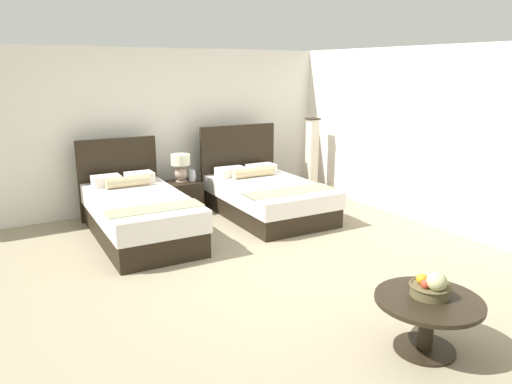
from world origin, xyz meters
TOP-DOWN VIEW (x-y plane):
  - ground_plane at (0.00, 0.00)m, footprint 9.24×10.06m
  - wall_back at (0.00, 3.23)m, footprint 9.24×0.12m
  - wall_side_right at (2.82, 0.40)m, footprint 0.12×5.66m
  - bed_near_window at (-1.00, 1.85)m, footprint 1.22×2.26m
  - bed_near_corner at (1.01, 1.86)m, footprint 1.40×2.13m
  - nightstand at (-0.07, 2.61)m, footprint 0.52×0.50m
  - table_lamp at (-0.07, 2.63)m, footprint 0.30×0.30m
  - vase at (0.09, 2.57)m, footprint 0.10×0.10m
  - coffee_table at (0.13, -1.98)m, footprint 0.84×0.84m
  - fruit_bowl at (0.17, -1.96)m, footprint 0.32×0.32m
  - floor_lamp_corner at (2.40, 2.55)m, footprint 0.21×0.21m

SIDE VIEW (x-z plane):
  - ground_plane at x=0.00m, z-range -0.02..0.00m
  - nightstand at x=-0.07m, z-range 0.00..0.50m
  - bed_near_corner at x=1.01m, z-range -0.35..0.95m
  - bed_near_window at x=-1.00m, z-range -0.28..0.94m
  - coffee_table at x=0.13m, z-range 0.11..0.56m
  - fruit_bowl at x=0.17m, z-range 0.43..0.66m
  - vase at x=0.09m, z-range 0.50..0.69m
  - floor_lamp_corner at x=2.40m, z-range 0.00..1.36m
  - table_lamp at x=-0.07m, z-range 0.55..0.98m
  - wall_back at x=0.00m, z-range 0.00..2.52m
  - wall_side_right at x=2.82m, z-range 0.00..2.52m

